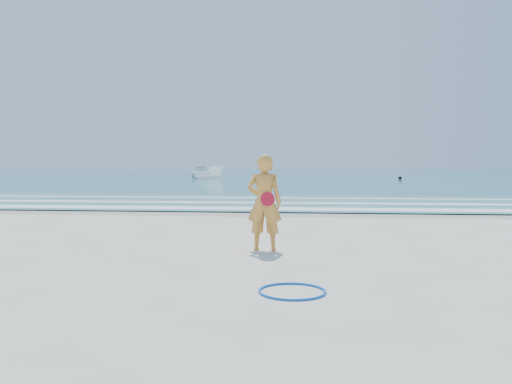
# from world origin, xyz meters

# --- Properties ---
(ground) EXTENTS (400.00, 400.00, 0.00)m
(ground) POSITION_xyz_m (0.00, 0.00, 0.00)
(ground) COLOR silver
(ground) RESTS_ON ground
(wet_sand) EXTENTS (400.00, 2.40, 0.00)m
(wet_sand) POSITION_xyz_m (0.00, 9.00, 0.00)
(wet_sand) COLOR #B2A893
(wet_sand) RESTS_ON ground
(ocean) EXTENTS (400.00, 190.00, 0.04)m
(ocean) POSITION_xyz_m (0.00, 105.00, 0.02)
(ocean) COLOR #19727F
(ocean) RESTS_ON ground
(shallow) EXTENTS (400.00, 10.00, 0.01)m
(shallow) POSITION_xyz_m (0.00, 14.00, 0.04)
(shallow) COLOR #59B7AD
(shallow) RESTS_ON ocean
(foam_near) EXTENTS (400.00, 1.40, 0.01)m
(foam_near) POSITION_xyz_m (0.00, 10.30, 0.05)
(foam_near) COLOR white
(foam_near) RESTS_ON shallow
(foam_mid) EXTENTS (400.00, 0.90, 0.01)m
(foam_mid) POSITION_xyz_m (0.00, 13.20, 0.05)
(foam_mid) COLOR white
(foam_mid) RESTS_ON shallow
(foam_far) EXTENTS (400.00, 0.60, 0.01)m
(foam_far) POSITION_xyz_m (0.00, 16.50, 0.05)
(foam_far) COLOR white
(foam_far) RESTS_ON shallow
(hoop) EXTENTS (0.97, 0.97, 0.03)m
(hoop) POSITION_xyz_m (1.83, -1.74, 0.02)
(hoop) COLOR blue
(hoop) RESTS_ON ground
(boat) EXTENTS (5.40, 3.48, 1.95)m
(boat) POSITION_xyz_m (-10.33, 51.92, 1.02)
(boat) COLOR white
(boat) RESTS_ON ocean
(buoy) EXTENTS (0.41, 0.41, 0.41)m
(buoy) POSITION_xyz_m (12.64, 51.14, 0.24)
(buoy) COLOR black
(buoy) RESTS_ON ocean
(woman) EXTENTS (0.70, 0.48, 1.86)m
(woman) POSITION_xyz_m (1.18, 1.44, 0.93)
(woman) COLOR orange
(woman) RESTS_ON ground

